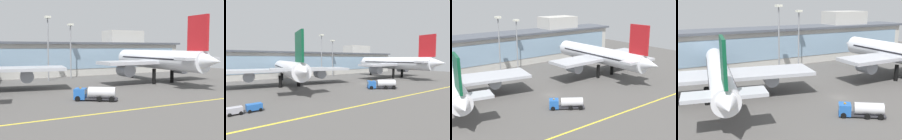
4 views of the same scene
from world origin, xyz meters
TOP-DOWN VIEW (x-y plane):
  - ground_plane at (0.00, 0.00)m, footprint 180.00×180.00m
  - taxiway_centreline_stripe at (0.00, -22.00)m, footprint 144.00×0.50m
  - terminal_building at (1.72, 42.17)m, footprint 120.60×14.00m
  - airliner_near_right at (26.57, 7.14)m, footprint 38.52×47.93m
  - fuel_tanker_truck at (-3.39, -11.05)m, footprint 8.83×7.13m
  - apron_light_mast_west at (6.36, 30.89)m, footprint 1.80×1.80m
  - apron_light_mast_centre at (-2.79, 26.87)m, footprint 1.80×1.80m

SIDE VIEW (x-z plane):
  - ground_plane at x=0.00m, z-range 0.00..0.00m
  - taxiway_centreline_stripe at x=0.00m, z-range 0.00..0.01m
  - fuel_tanker_truck at x=-3.39m, z-range 0.06..2.96m
  - terminal_building at x=1.72m, z-range -2.11..16.07m
  - airliner_near_right at x=26.57m, z-range -2.59..16.79m
  - apron_light_mast_west at x=6.36m, z-range 3.38..22.70m
  - apron_light_mast_centre at x=-2.79m, z-range 3.50..24.62m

